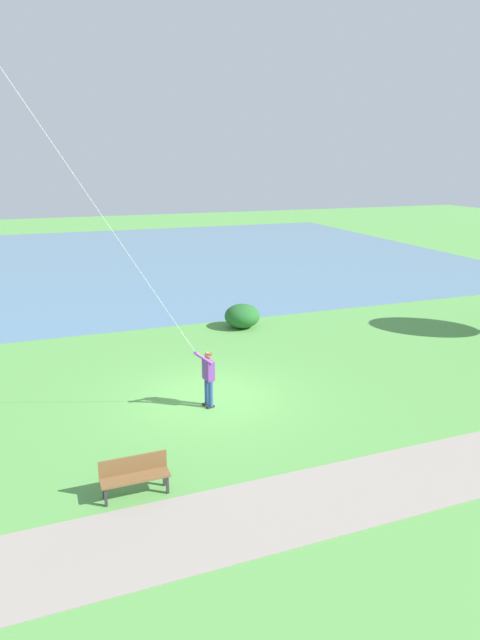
{
  "coord_description": "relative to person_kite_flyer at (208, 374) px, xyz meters",
  "views": [
    {
      "loc": [
        14.93,
        -4.46,
        7.1
      ],
      "look_at": [
        0.26,
        0.91,
        2.52
      ],
      "focal_mm": 30.59,
      "sensor_mm": 36.0,
      "label": 1
    }
  ],
  "objects": [
    {
      "name": "park_bench_near_walkway",
      "position": [
        3.74,
        -2.82,
        -0.54
      ],
      "size": [
        0.46,
        1.51,
        0.88
      ],
      "color": "brown",
      "rests_on": "ground"
    },
    {
      "name": "lake_water",
      "position": [
        -26.43,
        4.2,
        -1.04
      ],
      "size": [
        36.0,
        44.0,
        0.01
      ],
      "primitive_type": "cube",
      "color": "teal",
      "rests_on": "ground"
    },
    {
      "name": "lakeside_shrub",
      "position": [
        -7.21,
        3.75,
        -0.52
      ],
      "size": [
        1.51,
        1.55,
        1.05
      ],
      "primitive_type": "ellipsoid",
      "color": "#236028",
      "rests_on": "ground"
    },
    {
      "name": "walkway_path",
      "position": [
        5.34,
        2.2,
        -1.04
      ],
      "size": [
        2.83,
        32.03,
        0.02
      ],
      "primitive_type": "cube",
      "rotation": [
        0.0,
        0.0,
        0.01
      ],
      "color": "gray",
      "rests_on": "ground"
    },
    {
      "name": "ground_plane",
      "position": [
        -0.53,
        0.2,
        -1.05
      ],
      "size": [
        120.0,
        120.0,
        0.0
      ],
      "primitive_type": "plane",
      "color": "#569947"
    },
    {
      "name": "person_kite_flyer",
      "position": [
        0.0,
        0.0,
        0.0
      ],
      "size": [
        0.51,
        0.63,
        1.83
      ],
      "color": "#232328",
      "rests_on": "ground"
    }
  ]
}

